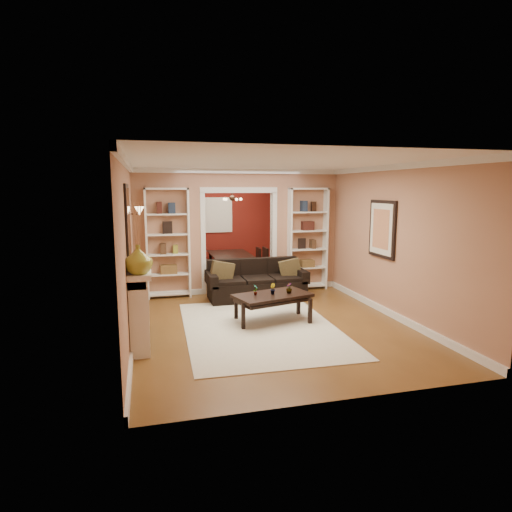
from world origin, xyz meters
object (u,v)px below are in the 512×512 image
object	(u,v)px
coffee_table	(272,308)
dining_table	(233,267)
bookshelf_right	(307,239)
sofa	(256,280)
fireplace	(141,303)
bookshelf_left	(168,243)

from	to	relation	value
coffee_table	dining_table	bearing A→B (deg)	73.90
bookshelf_right	sofa	bearing A→B (deg)	-156.61
coffee_table	fireplace	xyz separation A→B (m)	(-2.18, -0.37, 0.34)
coffee_table	dining_table	xyz separation A→B (m)	(0.03, 3.65, 0.07)
sofa	bookshelf_left	distance (m)	2.00
bookshelf_right	dining_table	distance (m)	2.23
bookshelf_left	dining_table	bearing A→B (deg)	41.76
bookshelf_right	dining_table	size ratio (longest dim) A/B	1.27
dining_table	fireplace	bearing A→B (deg)	151.22
bookshelf_left	fireplace	world-z (taller)	bookshelf_left
sofa	bookshelf_right	bearing A→B (deg)	23.39
sofa	coffee_table	bearing A→B (deg)	-94.40
sofa	bookshelf_left	bearing A→B (deg)	161.75
sofa	bookshelf_left	world-z (taller)	bookshelf_left
bookshelf_left	dining_table	world-z (taller)	bookshelf_left
fireplace	sofa	bearing A→B (deg)	40.30
coffee_table	fireplace	distance (m)	2.23
fireplace	bookshelf_right	bearing A→B (deg)	34.80
coffee_table	bookshelf_right	size ratio (longest dim) A/B	0.56
sofa	bookshelf_right	xyz separation A→B (m)	(1.34, 0.58, 0.75)
bookshelf_right	fireplace	world-z (taller)	bookshelf_right
sofa	dining_table	xyz separation A→B (m)	(-0.09, 2.07, -0.09)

